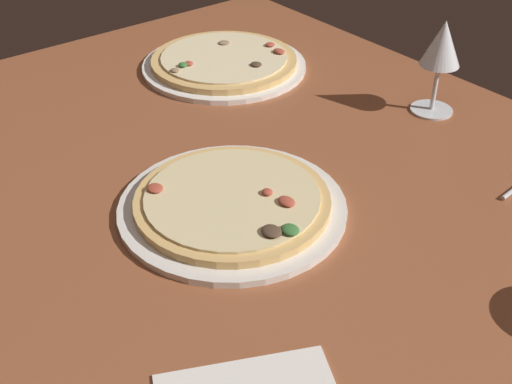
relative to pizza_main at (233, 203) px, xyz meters
The scene contains 4 objects.
dining_table 7.31cm from the pizza_main, 54.14° to the left, with size 150.00×110.00×4.00cm, color brown.
pizza_main is the anchor object (origin of this frame).
pizza_side 47.86cm from the pizza_main, 145.15° to the left, with size 32.56×32.56×3.39cm.
wine_glass_far 46.58cm from the pizza_main, 92.25° to the left, with size 7.44×7.44×16.57cm.
Camera 1 is at (56.18, -48.95, 58.95)cm, focal length 46.14 mm.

